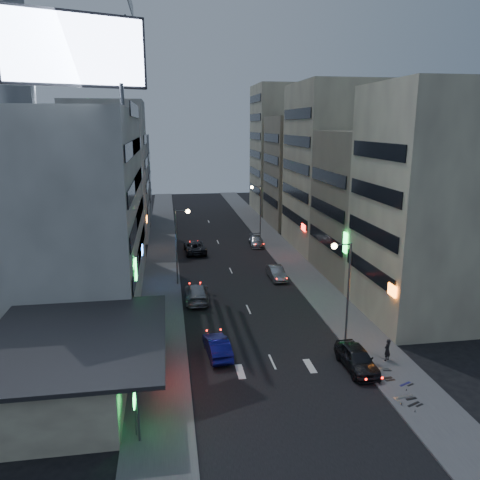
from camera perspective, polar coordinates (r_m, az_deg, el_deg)
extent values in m
plane|color=black|center=(31.55, 5.64, -17.99)|extent=(180.00, 180.00, 0.00)
cube|color=#4C4C4F|center=(58.29, -9.49, -2.84)|extent=(4.00, 120.00, 0.12)
cube|color=#4C4C4F|center=(60.20, 5.93, -2.19)|extent=(4.00, 120.00, 0.12)
cube|color=beige|center=(32.33, -20.94, -14.41)|extent=(8.00, 12.00, 3.60)
cube|color=black|center=(31.28, -19.42, -11.27)|extent=(11.00, 13.00, 0.25)
cube|color=black|center=(31.04, -11.70, -12.26)|extent=(0.12, 4.00, 0.90)
cube|color=#FF1E14|center=(31.04, -11.55, -12.26)|extent=(0.04, 3.70, 0.70)
cube|color=silver|center=(47.57, -20.91, 3.73)|extent=(14.00, 24.00, 18.00)
cube|color=beige|center=(43.05, 22.08, 4.00)|extent=(10.00, 11.00, 20.00)
cube|color=gray|center=(53.62, 16.13, 4.06)|extent=(11.00, 12.00, 16.00)
cube|color=beige|center=(65.00, 11.08, 8.64)|extent=(10.00, 14.00, 22.00)
cube|color=silver|center=(71.69, -15.80, 8.04)|extent=(11.00, 10.00, 20.00)
cube|color=gray|center=(84.85, -15.03, 7.22)|extent=(12.00, 10.00, 15.00)
cube|color=gray|center=(79.53, 7.68, 8.24)|extent=(11.00, 12.00, 18.00)
cube|color=beige|center=(92.91, 5.57, 10.94)|extent=(12.00, 12.00, 24.00)
cylinder|color=#595B60|center=(37.05, -23.86, 16.03)|extent=(0.30, 0.30, 1.50)
cylinder|color=#595B60|center=(36.07, -14.21, 16.85)|extent=(0.30, 0.30, 1.50)
cube|color=black|center=(36.73, -19.50, 21.07)|extent=(9.52, 3.75, 5.00)
cube|color=#BFD1FF|center=(36.52, -19.44, 21.12)|extent=(9.04, 3.34, 4.60)
cylinder|color=#595B60|center=(36.75, 13.05, -6.39)|extent=(0.16, 0.16, 8.00)
cylinder|color=#595B60|center=(35.36, 12.34, -0.54)|extent=(1.40, 0.10, 0.10)
sphere|color=#FFD88C|center=(35.17, 11.42, -0.74)|extent=(0.44, 0.44, 0.44)
cylinder|color=#595B60|center=(49.49, -7.76, -0.90)|extent=(0.16, 0.16, 8.00)
cylinder|color=#595B60|center=(48.67, -7.08, 3.58)|extent=(1.40, 0.10, 0.10)
sphere|color=#FFD88C|center=(48.71, -6.37, 3.49)|extent=(0.44, 0.44, 0.44)
cylinder|color=#595B60|center=(68.37, 2.50, 3.31)|extent=(0.16, 0.16, 8.00)
cylinder|color=#595B60|center=(67.64, 1.95, 6.54)|extent=(1.40, 0.10, 0.10)
sphere|color=#FFD88C|center=(67.54, 1.45, 6.45)|extent=(0.44, 0.44, 0.44)
imported|color=black|center=(34.58, 14.05, -13.81)|extent=(1.99, 4.75, 1.61)
imported|color=#97989E|center=(52.00, 4.45, -4.00)|extent=(1.61, 4.35, 1.42)
imported|color=black|center=(62.54, -5.52, -0.85)|extent=(2.94, 5.93, 1.62)
imported|color=#96999E|center=(65.99, 2.01, -0.13)|extent=(2.25, 4.80, 1.36)
imported|color=navy|center=(35.42, -2.79, -12.81)|extent=(1.96, 4.55, 1.46)
imported|color=gray|center=(45.74, -5.30, -6.43)|extent=(2.41, 5.58, 1.60)
imported|color=black|center=(36.01, 17.51, -12.65)|extent=(0.71, 0.65, 1.63)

